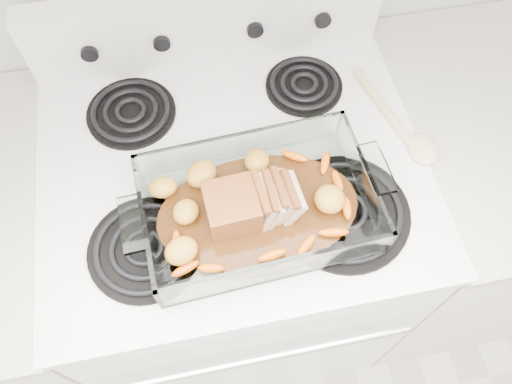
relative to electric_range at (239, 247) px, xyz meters
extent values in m
cube|color=white|center=(0.00, 0.00, -0.02)|extent=(0.76, 0.65, 0.92)
cube|color=black|center=(0.00, -0.32, -0.03)|extent=(0.65, 0.02, 0.55)
cylinder|color=silver|center=(0.00, -0.36, 0.26)|extent=(0.61, 0.02, 0.02)
cube|color=white|center=(0.00, 0.00, 0.44)|extent=(0.78, 0.67, 0.02)
cube|color=white|center=(0.00, 0.29, 0.54)|extent=(0.76, 0.06, 0.18)
cylinder|color=black|center=(-0.19, -0.16, 0.46)|extent=(0.21, 0.21, 0.01)
cylinder|color=black|center=(0.19, -0.16, 0.46)|extent=(0.25, 0.25, 0.01)
cylinder|color=black|center=(-0.19, 0.16, 0.46)|extent=(0.19, 0.19, 0.01)
cylinder|color=black|center=(0.19, 0.16, 0.46)|extent=(0.17, 0.17, 0.01)
cylinder|color=black|center=(-0.25, 0.26, 0.54)|extent=(0.04, 0.02, 0.04)
cylinder|color=black|center=(-0.10, 0.26, 0.54)|extent=(0.04, 0.02, 0.04)
cylinder|color=black|center=(0.10, 0.26, 0.54)|extent=(0.04, 0.02, 0.04)
cylinder|color=black|center=(0.25, 0.26, 0.54)|extent=(0.04, 0.02, 0.04)
cube|color=white|center=(-0.67, 0.00, -0.03)|extent=(0.55, 0.65, 0.90)
cube|color=white|center=(0.66, 0.00, -0.03)|extent=(0.55, 0.65, 0.90)
cube|color=silver|center=(0.03, -0.13, 0.47)|extent=(0.41, 0.27, 0.01)
cube|color=silver|center=(0.03, -0.26, 0.51)|extent=(0.41, 0.01, 0.07)
cube|color=silver|center=(0.03, 0.00, 0.51)|extent=(0.41, 0.01, 0.07)
cube|color=silver|center=(-0.18, -0.13, 0.51)|extent=(0.01, 0.27, 0.07)
cube|color=silver|center=(0.23, -0.13, 0.51)|extent=(0.01, 0.27, 0.07)
cylinder|color=#3C200B|center=(0.03, -0.13, 0.47)|extent=(0.24, 0.24, 0.00)
cube|color=brown|center=(-0.02, -0.13, 0.51)|extent=(0.09, 0.09, 0.08)
cube|color=beige|center=(0.03, -0.13, 0.51)|extent=(0.03, 0.09, 0.07)
cube|color=beige|center=(0.05, -0.13, 0.50)|extent=(0.04, 0.09, 0.07)
cube|color=beige|center=(0.07, -0.13, 0.50)|extent=(0.04, 0.09, 0.06)
cube|color=beige|center=(0.09, -0.13, 0.50)|extent=(0.04, 0.08, 0.06)
ellipsoid|color=orange|center=(-0.10, -0.20, 0.48)|extent=(0.05, 0.02, 0.02)
ellipsoid|color=orange|center=(0.13, -0.20, 0.48)|extent=(0.05, 0.02, 0.02)
ellipsoid|color=orange|center=(0.17, -0.11, 0.48)|extent=(0.05, 0.02, 0.02)
ellipsoid|color=orange|center=(-0.11, -0.10, 0.48)|extent=(0.05, 0.02, 0.02)
ellipsoid|color=#BD822F|center=(-0.11, -0.06, 0.49)|extent=(0.06, 0.05, 0.04)
ellipsoid|color=#BD822F|center=(0.05, -0.05, 0.49)|extent=(0.06, 0.05, 0.04)
ellipsoid|color=#BD822F|center=(0.14, -0.15, 0.49)|extent=(0.06, 0.05, 0.04)
cylinder|color=beige|center=(0.34, 0.07, 0.46)|extent=(0.07, 0.22, 0.02)
ellipsoid|color=beige|center=(0.39, -0.06, 0.46)|extent=(0.06, 0.08, 0.02)
camera|label=1|loc=(-0.06, -0.55, 1.31)|focal=35.00mm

